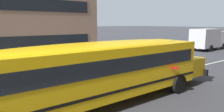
# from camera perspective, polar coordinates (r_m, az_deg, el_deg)

# --- Properties ---
(ground_plane) EXTENTS (400.00, 400.00, 0.00)m
(ground_plane) POSITION_cam_1_polar(r_m,az_deg,el_deg) (11.29, -3.01, -9.13)
(ground_plane) COLOR #38383D
(sidewalk_far) EXTENTS (120.00, 3.00, 0.01)m
(sidewalk_far) POSITION_cam_1_polar(r_m,az_deg,el_deg) (18.17, -17.14, -2.49)
(sidewalk_far) COLOR gray
(sidewalk_far) RESTS_ON ground_plane
(lane_centreline) EXTENTS (110.00, 0.16, 0.01)m
(lane_centreline) POSITION_cam_1_polar(r_m,az_deg,el_deg) (11.29, -3.01, -9.12)
(lane_centreline) COLOR silver
(lane_centreline) RESTS_ON ground_plane
(school_bus) EXTENTS (12.32, 2.93, 2.75)m
(school_bus) POSITION_cam_1_polar(r_m,az_deg,el_deg) (8.94, -2.01, -3.15)
(school_bus) COLOR yellow
(school_bus) RESTS_ON ground_plane
(parked_car_black_under_tree) EXTENTS (3.91, 1.90, 1.64)m
(parked_car_black_under_tree) POSITION_cam_1_polar(r_m,az_deg,el_deg) (18.71, 2.45, 0.84)
(parked_car_black_under_tree) COLOR black
(parked_car_black_under_tree) RESTS_ON ground_plane
(parked_car_teal_mid_block) EXTENTS (3.92, 1.91, 1.64)m
(parked_car_teal_mid_block) POSITION_cam_1_polar(r_m,az_deg,el_deg) (23.46, 14.90, 2.23)
(parked_car_teal_mid_block) COLOR #195B66
(parked_car_teal_mid_block) RESTS_ON ground_plane
(box_truck) EXTENTS (6.11, 2.61, 2.82)m
(box_truck) POSITION_cam_1_polar(r_m,az_deg,el_deg) (30.15, 25.26, 4.46)
(box_truck) COLOR silver
(box_truck) RESTS_ON ground_plane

